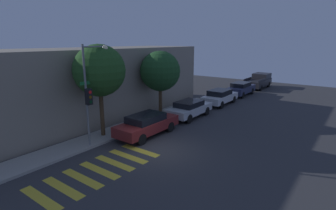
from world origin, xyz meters
name	(u,v)px	position (x,y,z in m)	size (l,w,h in m)	color
ground_plane	(158,151)	(0.00, 0.00, 0.00)	(60.00, 60.00, 0.00)	#333335
sidewalk	(108,134)	(0.00, 4.18, 0.07)	(26.00, 1.96, 0.14)	gray
building_row	(66,87)	(0.00, 8.56, 2.75)	(26.00, 6.00, 5.49)	gray
crosswalk	(99,170)	(-3.49, 0.80, 0.00)	(6.23, 2.60, 0.00)	gold
traffic_light_pole	(91,85)	(-1.66, 3.37, 3.67)	(2.02, 0.56, 5.88)	slate
sedan_near_corner	(147,124)	(1.51, 2.10, 0.77)	(4.67, 1.80, 1.44)	maroon
sedan_middle	(189,108)	(6.71, 2.10, 0.74)	(4.42, 1.82, 1.36)	#B7BABF
sedan_far_end	(220,97)	(12.27, 2.10, 0.78)	(4.54, 1.87, 1.45)	silver
sedan_tail_of_row	(241,88)	(17.67, 2.10, 0.80)	(4.68, 1.79, 1.48)	#2D3351
pickup_truck	(259,81)	(23.85, 2.10, 0.91)	(5.25, 2.12, 1.81)	black
tree_near_corner	(99,71)	(-0.41, 4.17, 4.28)	(3.18, 3.18, 5.88)	#42301E
tree_midblock	(160,71)	(5.56, 4.17, 3.70)	(3.18, 3.18, 5.31)	#4C3823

